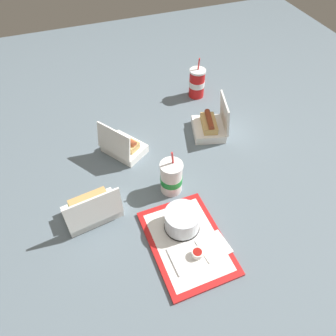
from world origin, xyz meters
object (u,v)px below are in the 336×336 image
Objects in this scene: clamshell_hotdog_right at (210,126)px; soda_cup_back at (171,178)px; food_tray at (187,242)px; clamshell_hotdog_left at (123,146)px; ketchup_cup at (198,253)px; soda_cup_corner at (197,83)px; clamshell_sandwich_corner at (92,209)px; plastic_fork at (174,262)px; cake_container at (182,220)px.

clamshell_hotdog_right is 1.00× the size of soda_cup_back.
clamshell_hotdog_left reaches higher than food_tray.
soda_cup_corner is at bearing -23.02° from ketchup_cup.
clamshell_sandwich_corner is 0.36m from clamshell_hotdog_left.
food_tray is 3.45× the size of plastic_fork.
ketchup_cup is at bearing -168.13° from food_tray.
cake_container is 0.34m from clamshell_sandwich_corner.
food_tray is 0.07m from ketchup_cup.
cake_container is at bearing 144.43° from clamshell_hotdog_right.
clamshell_sandwich_corner is 0.69m from clamshell_hotdog_right.
cake_container is 0.65× the size of clamshell_hotdog_right.
soda_cup_corner reaches higher than soda_cup_back.
clamshell_hotdog_right is at bearing -37.85° from plastic_fork.
cake_container is at bearing -167.84° from clamshell_hotdog_left.
plastic_fork reaches higher than food_tray.
cake_container is at bearing -119.24° from clamshell_sandwich_corner.
plastic_fork is 0.49× the size of clamshell_sandwich_corner.
soda_cup_back is at bearing 131.84° from clamshell_hotdog_right.
plastic_fork is 0.51× the size of soda_cup_corner.
soda_cup_corner is (0.83, -0.39, 0.07)m from food_tray.
food_tray is at bearing 154.70° from soda_cup_corner.
clamshell_hotdog_right is at bearing 169.14° from soda_cup_corner.
cake_container is at bearing 3.45° from ketchup_cup.
soda_cup_corner is (0.89, -0.46, 0.06)m from plastic_fork.
soda_cup_back is at bearing -7.46° from food_tray.
clamshell_hotdog_left is (0.59, 0.11, 0.01)m from ketchup_cup.
ketchup_cup is at bearing -176.55° from cake_container.
soda_cup_back is at bearing 147.97° from soda_cup_corner.
cake_container is (0.07, -0.01, 0.05)m from food_tray.
clamshell_hotdog_right reaches higher than plastic_fork.
clamshell_hotdog_right is 0.31m from soda_cup_corner.
ketchup_cup is at bearing 176.33° from soda_cup_back.
clamshell_hotdog_left is at bearing 88.79° from clamshell_hotdog_right.
clamshell_hotdog_left is at bearing 121.22° from soda_cup_corner.
clamshell_sandwich_corner is 0.91m from soda_cup_corner.
cake_container reaches higher than food_tray.
clamshell_sandwich_corner is 1.04× the size of soda_cup_corner.
soda_cup_back is (-0.28, -0.13, 0.03)m from clamshell_hotdog_left.
food_tray is 9.48× the size of ketchup_cup.
soda_cup_corner is (0.76, -0.39, 0.03)m from cake_container.
clamshell_hotdog_left is (0.47, 0.10, -0.01)m from cake_container.
plastic_fork is 0.71m from clamshell_hotdog_right.
clamshell_hotdog_left is 0.43m from clamshell_hotdog_right.
clamshell_hotdog_right is (0.29, -0.63, -0.00)m from clamshell_sandwich_corner.
food_tray is 0.62m from clamshell_hotdog_right.
soda_cup_corner is (0.57, -0.36, 0.01)m from soda_cup_back.
clamshell_hotdog_right is (0.58, -0.41, 0.03)m from plastic_fork.
soda_cup_corner reaches higher than cake_container.
clamshell_hotdog_right is at bearing -91.21° from clamshell_hotdog_left.
clamshell_hotdog_left is at bearing 10.32° from ketchup_cup.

